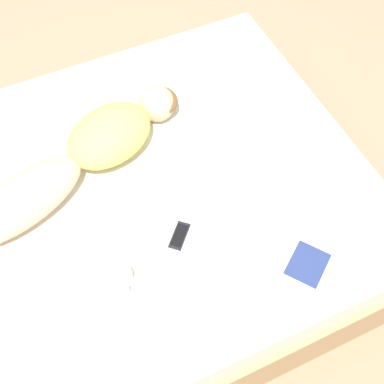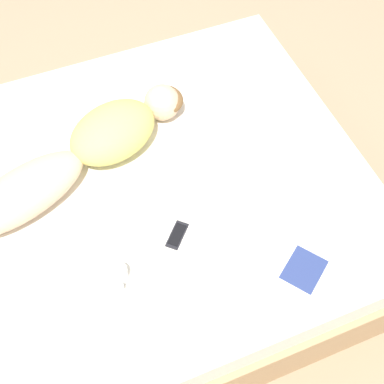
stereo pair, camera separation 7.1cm
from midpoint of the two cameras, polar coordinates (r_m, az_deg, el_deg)
name	(u,v)px [view 1 (the left image)]	position (r m, az deg, el deg)	size (l,w,h in m)	color
ground_plane	(141,245)	(3.05, -6.09, -5.63)	(12.00, 12.00, 0.00)	#9E8466
bed	(137,220)	(2.81, -6.58, -3.03)	(1.92, 2.32, 0.55)	tan
person	(82,156)	(2.62, -12.38, 3.76)	(0.65, 1.27, 0.22)	#DBB28E
open_magazine	(284,253)	(2.41, 8.93, -6.50)	(0.54, 0.49, 0.01)	white
coffee_mug	(123,277)	(2.32, -8.24, -9.00)	(0.11, 0.08, 0.08)	white
cell_phone	(179,236)	(2.43, -2.19, -4.69)	(0.14, 0.14, 0.01)	black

